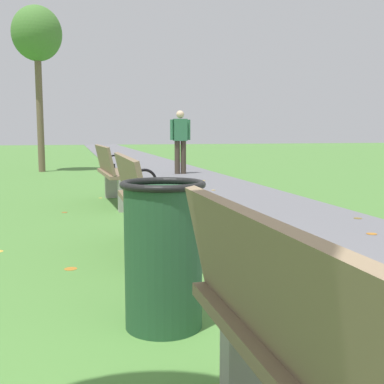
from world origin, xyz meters
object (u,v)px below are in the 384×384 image
at_px(park_bench_3, 114,173).
at_px(tree_2, 37,37).
at_px(trash_bin, 163,254).
at_px(park_bench_1, 334,376).
at_px(park_bench_2, 145,202).
at_px(pedestrian_walking, 180,139).

bearing_deg(park_bench_3, tree_2, 102.06).
bearing_deg(tree_2, trash_bin, -83.69).
relative_size(park_bench_1, park_bench_3, 0.99).
bearing_deg(park_bench_3, park_bench_1, -90.00).
bearing_deg(park_bench_1, park_bench_2, 90.00).
height_order(tree_2, trash_bin, tree_2).
relative_size(park_bench_2, tree_2, 0.36).
relative_size(park_bench_3, pedestrian_walking, 1.00).
xyz_separation_m(tree_2, pedestrian_walking, (3.53, -1.79, -2.71)).
relative_size(park_bench_2, park_bench_3, 0.99).
height_order(tree_2, pedestrian_walking, tree_2).
relative_size(park_bench_2, trash_bin, 1.91).
bearing_deg(park_bench_1, trash_bin, 95.34).
distance_m(park_bench_1, tree_2, 13.37).
distance_m(pedestrian_walking, trash_bin, 9.83).
bearing_deg(pedestrian_walking, trash_bin, -103.38).
height_order(park_bench_1, trash_bin, park_bench_1).
distance_m(park_bench_3, tree_2, 7.41).
distance_m(park_bench_2, tree_2, 10.30).
relative_size(park_bench_1, tree_2, 0.36).
height_order(park_bench_3, pedestrian_walking, pedestrian_walking).
bearing_deg(trash_bin, tree_2, 96.31).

